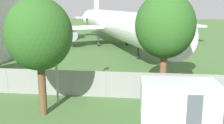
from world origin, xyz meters
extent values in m
cylinder|color=gray|center=(-5.09, 9.65, 0.98)|extent=(0.07, 0.07, 1.96)
cylinder|color=gray|center=(-2.55, 9.65, 0.98)|extent=(0.07, 0.07, 1.96)
cylinder|color=gray|center=(0.00, 9.65, 0.98)|extent=(0.07, 0.07, 1.96)
cylinder|color=gray|center=(2.55, 9.65, 0.98)|extent=(0.07, 0.07, 1.96)
cylinder|color=gray|center=(5.09, 9.65, 0.98)|extent=(0.07, 0.07, 1.96)
cylinder|color=gray|center=(7.64, 9.65, 0.98)|extent=(0.07, 0.07, 1.96)
cylinder|color=gray|center=(10.18, 9.65, 0.98)|extent=(0.07, 0.07, 1.96)
cube|color=gray|center=(0.00, 9.65, 0.98)|extent=(56.00, 0.01, 1.96)
cylinder|color=white|center=(0.71, 33.23, 3.68)|extent=(15.65, 30.40, 4.11)
cone|color=white|center=(7.41, 16.91, 3.68)|extent=(5.36, 5.36, 4.11)
cone|color=white|center=(-6.19, 50.03, 3.68)|extent=(5.37, 6.16, 3.70)
cube|color=white|center=(8.51, 38.12, 3.07)|extent=(14.67, 7.70, 0.30)
cylinder|color=#939399|center=(6.42, 37.66, 1.99)|extent=(3.12, 4.12, 1.85)
cube|color=white|center=(-8.27, 31.23, 3.07)|extent=(14.31, 10.85, 0.30)
cylinder|color=#939399|center=(-6.47, 32.37, 1.99)|extent=(3.12, 4.12, 1.85)
cube|color=white|center=(-4.75, 46.51, 4.10)|extent=(9.61, 6.48, 0.20)
cylinder|color=#2D2D33|center=(4.56, 23.86, 0.82)|extent=(0.24, 0.24, 1.63)
cylinder|color=#2D2D33|center=(4.56, 23.86, 0.28)|extent=(0.49, 0.63, 0.56)
cylinder|color=#2D2D33|center=(2.40, 35.61, 0.82)|extent=(0.24, 0.24, 1.63)
cylinder|color=#2D2D33|center=(2.40, 35.61, 0.28)|extent=(0.49, 0.63, 0.56)
cylinder|color=#2D2D33|center=(-2.16, 33.74, 0.82)|extent=(0.24, 0.24, 1.63)
cylinder|color=#2D2D33|center=(-2.16, 33.74, 0.28)|extent=(0.49, 0.63, 0.56)
cube|color=silver|center=(7.30, 6.38, 1.17)|extent=(4.49, 2.49, 2.33)
cube|color=#4C515B|center=(8.01, 5.25, 1.00)|extent=(0.84, 0.07, 1.90)
cylinder|color=brown|center=(-0.87, 6.15, 1.66)|extent=(0.47, 0.47, 3.33)
ellipsoid|color=#28561E|center=(-0.87, 6.15, 4.98)|extent=(3.90, 3.90, 4.28)
cylinder|color=brown|center=(6.69, 10.80, 1.68)|extent=(0.52, 0.52, 3.36)
ellipsoid|color=#28561E|center=(6.69, 10.80, 5.20)|extent=(4.33, 4.33, 4.77)
cylinder|color=#99999E|center=(-0.59, 8.10, 3.74)|extent=(0.16, 0.16, 7.48)
camera|label=1|loc=(5.16, -8.44, 6.65)|focal=42.00mm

